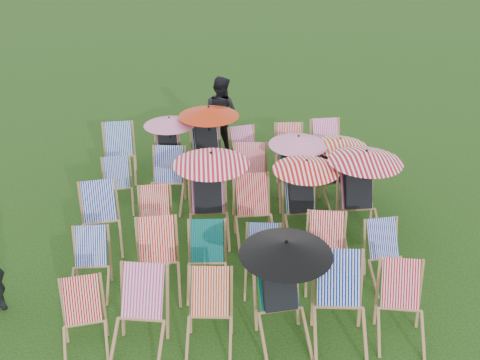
{
  "coord_description": "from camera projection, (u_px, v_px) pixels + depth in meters",
  "views": [
    {
      "loc": [
        -0.43,
        -7.18,
        4.95
      ],
      "look_at": [
        0.12,
        0.37,
        0.9
      ],
      "focal_mm": 40.0,
      "sensor_mm": 36.0,
      "label": 1
    }
  ],
  "objects": [
    {
      "name": "ground",
      "position": [
        235.0,
        240.0,
        8.68
      ],
      "size": [
        100.0,
        100.0,
        0.0
      ],
      "primitive_type": "plane",
      "color": "black",
      "rests_on": "ground"
    },
    {
      "name": "deckchair_0",
      "position": [
        83.0,
        322.0,
        6.41
      ],
      "size": [
        0.66,
        0.84,
        0.83
      ],
      "rotation": [
        0.0,
        0.0,
        0.16
      ],
      "color": "#9D7049",
      "rests_on": "ground"
    },
    {
      "name": "deckchair_1",
      "position": [
        139.0,
        318.0,
        6.38
      ],
      "size": [
        0.78,
        0.99,
        0.97
      ],
      "rotation": [
        0.0,
        0.0,
        -0.17
      ],
      "color": "#9D7049",
      "rests_on": "ground"
    },
    {
      "name": "deckchair_2",
      "position": [
        209.0,
        316.0,
        6.48
      ],
      "size": [
        0.66,
        0.87,
        0.89
      ],
      "rotation": [
        0.0,
        0.0,
        -0.09
      ],
      "color": "#9D7049",
      "rests_on": "ground"
    },
    {
      "name": "deckchair_3",
      "position": [
        283.0,
        290.0,
        6.49
      ],
      "size": [
        1.13,
        1.21,
        1.34
      ],
      "rotation": [
        0.0,
        0.0,
        0.12
      ],
      "color": "#9D7049",
      "rests_on": "ground"
    },
    {
      "name": "deckchair_4",
      "position": [
        340.0,
        305.0,
        6.53
      ],
      "size": [
        0.78,
        1.01,
        1.03
      ],
      "rotation": [
        0.0,
        0.0,
        -0.11
      ],
      "color": "#9D7049",
      "rests_on": "ground"
    },
    {
      "name": "deckchair_5",
      "position": [
        402.0,
        308.0,
        6.59
      ],
      "size": [
        0.74,
        0.93,
        0.91
      ],
      "rotation": [
        0.0,
        0.0,
        -0.18
      ],
      "color": "#9D7049",
      "rests_on": "ground"
    },
    {
      "name": "deckchair_6",
      "position": [
        90.0,
        265.0,
        7.4
      ],
      "size": [
        0.56,
        0.78,
        0.83
      ],
      "rotation": [
        0.0,
        0.0,
        0.01
      ],
      "color": "#9D7049",
      "rests_on": "ground"
    },
    {
      "name": "deckchair_7",
      "position": [
        158.0,
        261.0,
        7.38
      ],
      "size": [
        0.68,
        0.91,
        0.95
      ],
      "rotation": [
        0.0,
        0.0,
        0.05
      ],
      "color": "#9D7049",
      "rests_on": "ground"
    },
    {
      "name": "deckchair_8",
      "position": [
        207.0,
        261.0,
        7.44
      ],
      "size": [
        0.62,
        0.84,
        0.89
      ],
      "rotation": [
        0.0,
        0.0,
        -0.04
      ],
      "color": "#9D7049",
      "rests_on": "ground"
    },
    {
      "name": "deckchair_9",
      "position": [
        263.0,
        261.0,
        7.49
      ],
      "size": [
        0.63,
        0.81,
        0.82
      ],
      "rotation": [
        0.0,
        0.0,
        -0.12
      ],
      "color": "#9D7049",
      "rests_on": "ground"
    },
    {
      "name": "deckchair_10",
      "position": [
        326.0,
        254.0,
        7.57
      ],
      "size": [
        0.74,
        0.94,
        0.93
      ],
      "rotation": [
        0.0,
        0.0,
        -0.17
      ],
      "color": "#9D7049",
      "rests_on": "ground"
    },
    {
      "name": "deckchair_11",
      "position": [
        388.0,
        256.0,
        7.59
      ],
      "size": [
        0.62,
        0.81,
        0.83
      ],
      "rotation": [
        0.0,
        0.0,
        0.1
      ],
      "color": "#9D7049",
      "rests_on": "ground"
    },
    {
      "name": "deckchair_12",
      "position": [
        100.0,
        220.0,
        8.32
      ],
      "size": [
        0.77,
        0.97,
        0.96
      ],
      "rotation": [
        0.0,
        0.0,
        0.16
      ],
      "color": "#9D7049",
      "rests_on": "ground"
    },
    {
      "name": "deckchair_13",
      "position": [
        155.0,
        220.0,
        8.4
      ],
      "size": [
        0.61,
        0.82,
        0.87
      ],
      "rotation": [
        0.0,
        0.0,
        0.04
      ],
      "color": "#9D7049",
      "rests_on": "ground"
    },
    {
      "name": "deckchair_14",
      "position": [
        209.0,
        195.0,
        8.46
      ],
      "size": [
        1.21,
        1.26,
        1.43
      ],
      "rotation": [
        0.0,
        0.0,
        0.02
      ],
      "color": "#9D7049",
      "rests_on": "ground"
    },
    {
      "name": "deckchair_15",
      "position": [
        254.0,
        213.0,
        8.49
      ],
      "size": [
        0.69,
        0.93,
        0.97
      ],
      "rotation": [
        0.0,
        0.0,
        0.05
      ],
      "color": "#9D7049",
      "rests_on": "ground"
    },
    {
      "name": "deckchair_16",
      "position": [
        303.0,
        197.0,
        8.57
      ],
      "size": [
        1.07,
        1.13,
        1.27
      ],
      "rotation": [
        0.0,
        0.0,
        0.06
      ],
      "color": "#9D7049",
      "rests_on": "ground"
    },
    {
      "name": "deckchair_17",
      "position": [
        361.0,
        191.0,
        8.59
      ],
      "size": [
        1.18,
        1.23,
        1.4
      ],
      "rotation": [
        0.0,
        0.0,
        0.02
      ],
      "color": "#9D7049",
      "rests_on": "ground"
    },
    {
      "name": "deckchair_18",
      "position": [
        117.0,
        186.0,
        9.41
      ],
      "size": [
        0.63,
        0.82,
        0.83
      ],
      "rotation": [
        0.0,
        0.0,
        0.11
      ],
      "color": "#9D7049",
      "rests_on": "ground"
    },
    {
      "name": "deckchair_19",
      "position": [
        166.0,
        181.0,
        9.45
      ],
      "size": [
        0.76,
        0.97,
        0.97
      ],
      "rotation": [
        0.0,
        0.0,
        -0.13
      ],
      "color": "#9D7049",
      "rests_on": "ground"
    },
    {
      "name": "deckchair_20",
      "position": [
        209.0,
        182.0,
        9.54
      ],
      "size": [
        0.71,
        0.88,
        0.85
      ],
      "rotation": [
        0.0,
        0.0,
        -0.21
      ],
      "color": "#9D7049",
      "rests_on": "ground"
    },
    {
      "name": "deckchair_21",
      "position": [
        250.0,
        178.0,
        9.51
      ],
      "size": [
        0.74,
        0.97,
        1.0
      ],
      "rotation": [
        0.0,
        0.0,
        -0.09
      ],
      "color": "#9D7049",
      "rests_on": "ground"
    },
    {
      "name": "deckchair_22",
      "position": [
        295.0,
        169.0,
        9.49
      ],
      "size": [
        1.05,
        1.1,
        1.24
      ],
      "rotation": [
        0.0,
        0.0,
        -0.07
      ],
      "color": "#9D7049",
      "rests_on": "ground"
    },
    {
      "name": "deckchair_23",
      "position": [
        337.0,
        169.0,
        9.54
      ],
      "size": [
        0.99,
        1.08,
        1.18
      ],
      "rotation": [
        0.0,
        0.0,
        0.18
      ],
      "color": "#9D7049",
      "rests_on": "ground"
    },
    {
      "name": "deckchair_24",
      "position": [
        119.0,
        153.0,
        10.41
      ],
      "size": [
        0.73,
        0.97,
        1.0
      ],
      "rotation": [
        0.0,
        0.0,
        0.08
      ],
      "color": "#9D7049",
      "rests_on": "ground"
    },
    {
      "name": "deckchair_25",
      "position": [
        169.0,
        146.0,
        10.43
      ],
      "size": [
        0.99,
        1.06,
        1.18
      ],
      "rotation": [
        0.0,
        0.0,
        0.1
      ],
      "color": "#9D7049",
      "rests_on": "ground"
    },
    {
      "name": "deckchair_26",
      "position": [
        208.0,
        141.0,
        10.38
      ],
      "size": [
        1.17,
        1.24,
        1.39
      ],
      "rotation": [
        0.0,
        0.0,
        0.1
      ],
      "color": "#9D7049",
      "rests_on": "ground"
    },
    {
      "name": "deckchair_27",
      "position": [
        247.0,
        154.0,
        10.51
      ],
      "size": [
        0.75,
        0.92,
        0.89
      ],
      "rotation": [
        0.0,
        0.0,
        0.21
      ],
      "color": "#9D7049",
      "rests_on": "ground"
    },
    {
      "name": "deckchair_28",
      "position": [
        290.0,
        152.0,
        10.54
      ],
      "size": [
        0.65,
        0.88,
        0.93
      ],
      "rotation": [
        0.0,
        0.0,
        -0.04
      ],
      "color": "#9D7049",
      "rests_on": "ground"
    },
    {
      "name": "deckchair_29",
      "position": [
        329.0,
        150.0,
        10.57
      ],
      "size": [
        0.71,
        0.95,
        0.99
      ],
      "rotation": [
        0.0,
        0.0,
        0.06
      ],
      "color": "#9D7049",
      "rests_on": "ground"
    },
    {
      "name": "person_rear",
      "position": [
        221.0,
        113.0,
        11.44
      ],
      "size": [
        1.0,
        0.96,
        1.63
      ],
      "primitive_type": "imported",
      "rotation": [
        0.0,
        0.0,
        2.53
      ],
      "color": "black",
      "rests_on": "ground"
    }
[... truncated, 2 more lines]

